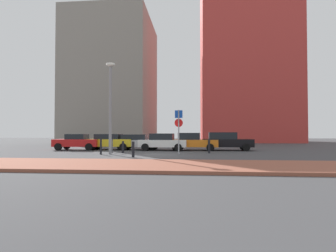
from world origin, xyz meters
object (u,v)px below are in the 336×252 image
traffic_bollard_edge (101,147)px  parked_car_black (226,141)px  traffic_bollard_far (133,149)px  parked_car_orange (192,142)px  traffic_bollard_mid (123,147)px  parking_sign_post (179,126)px  parked_car_silver (137,142)px  parked_car_red (77,142)px  parked_car_yellow (110,141)px  traffic_bollard_near (209,146)px  parked_car_white (163,142)px  parking_meter (112,142)px  street_lamp (110,100)px

traffic_bollard_edge → parked_car_black: bearing=29.7°
traffic_bollard_far → parked_car_orange: bearing=62.8°
parked_car_orange → traffic_bollard_mid: 6.47m
traffic_bollard_far → parking_sign_post: bearing=43.6°
parked_car_silver → parked_car_orange: size_ratio=0.94×
parked_car_red → parked_car_orange: parked_car_orange is taller
parked_car_orange → parked_car_yellow: bearing=179.3°
parked_car_silver → traffic_bollard_near: size_ratio=3.78×
parked_car_white → parked_car_black: parked_car_black is taller
parked_car_white → parked_car_black: bearing=5.3°
parked_car_yellow → traffic_bollard_far: 8.23m
parked_car_black → traffic_bollard_far: bearing=-132.2°
parked_car_black → traffic_bollard_near: bearing=-115.8°
parked_car_silver → parked_car_orange: bearing=-1.9°
traffic_bollard_near → traffic_bollard_far: bearing=-142.0°
traffic_bollard_mid → traffic_bollard_far: bearing=-65.7°
parked_car_red → parking_meter: bearing=-38.2°
parked_car_yellow → parked_car_white: (4.91, -0.51, 0.00)m
traffic_bollard_edge → traffic_bollard_near: bearing=14.0°
parked_car_orange → parking_meter: parked_car_orange is taller
parked_car_orange → traffic_bollard_far: parked_car_orange is taller
parked_car_red → traffic_bollard_mid: 6.08m
parked_car_black → traffic_bollard_mid: (-8.22, -3.82, -0.38)m
parked_car_black → traffic_bollard_edge: (-9.42, -5.37, -0.29)m
parking_sign_post → traffic_bollard_near: parking_sign_post is taller
parking_sign_post → traffic_bollard_near: bearing=29.6°
parked_car_silver → traffic_bollard_far: 7.50m
parked_car_silver → parking_meter: parked_car_silver is taller
traffic_bollard_far → traffic_bollard_edge: size_ratio=0.91×
parked_car_silver → parking_sign_post: (4.01, -4.78, 1.27)m
parked_car_white → parked_car_red: bearing=179.8°
parked_car_orange → traffic_bollard_edge: 8.36m
parking_sign_post → street_lamp: size_ratio=0.48×
parking_meter → traffic_bollard_near: bearing=3.0°
traffic_bollard_near → traffic_bollard_edge: (-7.76, -1.94, -0.00)m
parked_car_white → parked_car_silver: bearing=166.1°
parked_car_yellow → traffic_bollard_near: size_ratio=3.89×
parked_car_silver → traffic_bollard_near: 7.17m
street_lamp → traffic_bollard_near: street_lamp is taller
parking_sign_post → traffic_bollard_far: (-2.75, -2.61, -1.52)m
parked_car_orange → traffic_bollard_far: 8.13m
parked_car_red → parking_meter: size_ratio=3.03×
parked_car_black → traffic_bollard_far: (-6.64, -7.32, -0.33)m
parked_car_black → traffic_bollard_near: size_ratio=4.00×
parked_car_orange → parked_car_black: parked_car_black is taller
street_lamp → parked_car_silver: bearing=80.0°
parked_car_black → traffic_bollard_mid: 9.07m
traffic_bollard_far → parked_car_yellow: bearing=117.3°
parking_sign_post → street_lamp: (-4.93, -0.41, 1.92)m
parking_sign_post → parking_meter: size_ratio=2.37×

